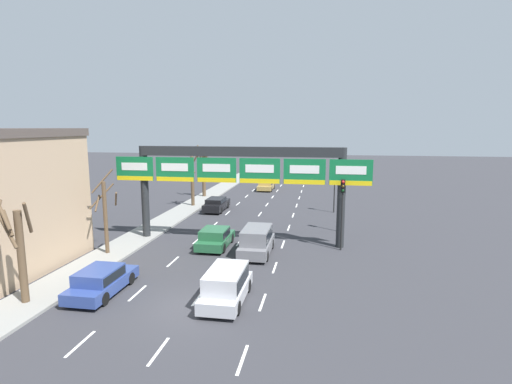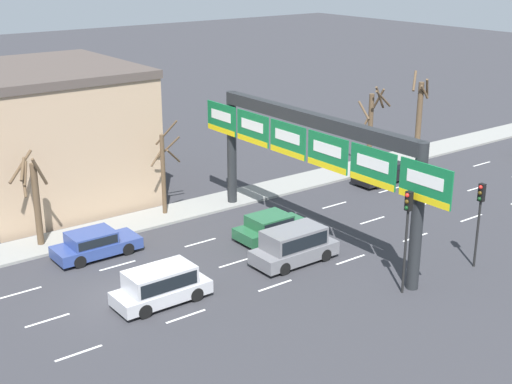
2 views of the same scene
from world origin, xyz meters
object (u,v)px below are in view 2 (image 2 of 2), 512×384
at_px(suv_silver, 161,284).
at_px(traffic_light_mid_block, 407,222).
at_px(tree_bare_closest, 372,123).
at_px(tree_bare_third, 164,168).
at_px(suv_grey, 294,244).
at_px(sign_gantry, 311,146).
at_px(car_green, 271,226).
at_px(traffic_light_near_gantry, 480,208).
at_px(tree_bare_second, 419,113).
at_px(tree_bare_furthest, 34,196).
at_px(car_blue, 94,243).
at_px(car_black, 384,172).

height_order(suv_silver, traffic_light_mid_block, traffic_light_mid_block).
bearing_deg(tree_bare_closest, tree_bare_third, -91.69).
relative_size(suv_grey, traffic_light_mid_block, 0.91).
xyz_separation_m(sign_gantry, suv_silver, (1.52, -10.18, -4.47)).
bearing_deg(suv_grey, car_green, 161.99).
height_order(traffic_light_mid_block, tree_bare_third, tree_bare_third).
relative_size(traffic_light_near_gantry, tree_bare_second, 0.71).
height_order(suv_grey, tree_bare_third, tree_bare_third).
distance_m(sign_gantry, tree_bare_second, 20.42).
xyz_separation_m(traffic_light_mid_block, tree_bare_closest, (-15.18, 13.32, -0.20)).
height_order(suv_grey, tree_bare_second, tree_bare_second).
distance_m(suv_grey, traffic_light_near_gantry, 9.37).
distance_m(suv_grey, tree_bare_furthest, 13.97).
distance_m(car_blue, tree_bare_closest, 23.30).
bearing_deg(tree_bare_third, traffic_light_near_gantry, 28.72).
relative_size(suv_silver, tree_bare_furthest, 0.89).
distance_m(car_black, tree_bare_furthest, 23.49).
xyz_separation_m(car_blue, car_green, (3.64, 8.88, 0.00)).
xyz_separation_m(suv_silver, tree_bare_closest, (-9.25, 22.82, 2.42)).
bearing_deg(car_blue, sign_gantry, 63.88).
relative_size(sign_gantry, tree_bare_third, 3.36).
height_order(sign_gantry, suv_silver, sign_gantry).
relative_size(sign_gantry, car_green, 4.45).
xyz_separation_m(suv_grey, traffic_light_mid_block, (5.69, 1.85, 2.54)).
xyz_separation_m(suv_silver, tree_bare_second, (-9.84, 28.69, 2.30)).
bearing_deg(car_black, tree_bare_furthest, -98.37).
relative_size(sign_gantry, car_black, 4.02).
bearing_deg(car_green, suv_silver, -71.21).
xyz_separation_m(traffic_light_mid_block, tree_bare_third, (-15.68, -3.59, -0.61)).
xyz_separation_m(traffic_light_near_gantry, traffic_light_mid_block, (-0.20, -5.11, 0.39)).
height_order(car_blue, tree_bare_second, tree_bare_second).
distance_m(car_blue, suv_grey, 10.40).
xyz_separation_m(car_black, tree_bare_third, (-3.52, -15.19, 2.21)).
height_order(car_green, tree_bare_furthest, tree_bare_furthest).
distance_m(suv_silver, car_green, 9.18).
height_order(sign_gantry, suv_grey, sign_gantry).
xyz_separation_m(sign_gantry, suv_grey, (1.75, -2.53, -4.39)).
distance_m(sign_gantry, traffic_light_near_gantry, 9.12).
distance_m(traffic_light_near_gantry, tree_bare_furthest, 22.94).
bearing_deg(suv_grey, tree_bare_third, -170.10).
height_order(suv_grey, tree_bare_closest, tree_bare_closest).
bearing_deg(suv_silver, sign_gantry, 98.48).
distance_m(car_blue, tree_bare_third, 7.20).
distance_m(car_green, tree_bare_furthest, 12.83).
distance_m(car_blue, traffic_light_near_gantry, 19.67).
bearing_deg(tree_bare_third, traffic_light_mid_block, 12.91).
bearing_deg(car_black, tree_bare_second, 115.45).
bearing_deg(tree_bare_second, tree_bare_third, -89.76).
xyz_separation_m(car_green, traffic_light_mid_block, (8.89, 0.81, 2.81)).
height_order(car_black, tree_bare_third, tree_bare_third).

